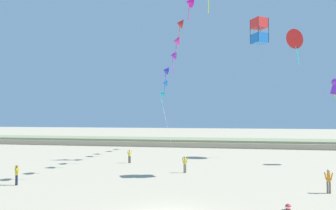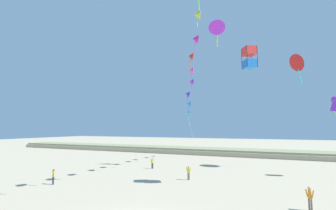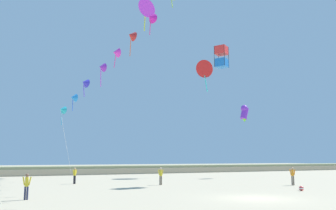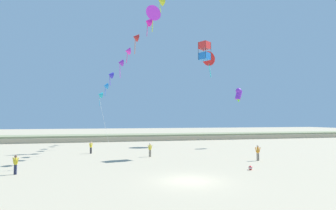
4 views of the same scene
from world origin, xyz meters
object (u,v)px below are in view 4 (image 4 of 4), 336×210
at_px(person_near_left, 258,152).
at_px(person_near_right, 91,147).
at_px(large_kite_outer_drift, 152,14).
at_px(beach_ball, 250,168).
at_px(person_far_left, 16,163).
at_px(large_kite_high_solo, 239,95).
at_px(large_kite_low_lead, 210,58).
at_px(large_kite_mid_trail, 205,51).
at_px(person_mid_center, 150,149).

distance_m(person_near_left, person_near_right, 20.67).
distance_m(large_kite_outer_drift, beach_ball, 29.01).
relative_size(person_near_left, person_far_left, 1.07).
xyz_separation_m(person_far_left, large_kite_high_solo, (28.43, 15.19, 7.67)).
bearing_deg(beach_ball, large_kite_high_solo, 63.52).
relative_size(large_kite_high_solo, beach_ball, 6.54).
xyz_separation_m(person_far_left, large_kite_outer_drift, (14.21, 16.45, 20.34)).
relative_size(person_near_left, large_kite_low_lead, 0.33).
relative_size(person_near_right, large_kite_mid_trail, 0.69).
relative_size(person_mid_center, beach_ball, 4.47).
xyz_separation_m(large_kite_low_lead, large_kite_high_solo, (2.85, -5.21, -7.11)).
distance_m(person_far_left, large_kite_high_solo, 33.13).
xyz_separation_m(person_near_right, large_kite_outer_drift, (8.90, 4.26, 20.33)).
height_order(person_near_left, person_near_right, person_near_left).
height_order(person_near_left, beach_ball, person_near_left).
xyz_separation_m(large_kite_low_lead, large_kite_outer_drift, (-11.37, -3.95, 5.56)).
height_order(large_kite_outer_drift, beach_ball, large_kite_outer_drift).
relative_size(person_near_right, person_mid_center, 0.97).
xyz_separation_m(person_near_right, person_mid_center, (6.99, -4.82, 0.03)).
bearing_deg(large_kite_outer_drift, beach_ball, -74.71).
relative_size(person_near_left, beach_ball, 4.58).
bearing_deg(person_near_right, beach_ball, -46.62).
distance_m(person_near_right, large_kite_high_solo, 24.54).
bearing_deg(large_kite_mid_trail, person_far_left, -159.96).
height_order(person_near_right, beach_ball, person_near_right).
bearing_deg(person_near_right, person_far_left, -113.51).
relative_size(person_far_left, large_kite_outer_drift, 0.37).
distance_m(person_mid_center, person_far_left, 14.34).
distance_m(person_far_left, large_kite_low_lead, 35.90).
height_order(person_near_right, large_kite_low_lead, large_kite_low_lead).
bearing_deg(beach_ball, person_near_left, 50.87).
bearing_deg(large_kite_mid_trail, large_kite_low_lead, 64.53).
relative_size(person_far_left, beach_ball, 4.29).
xyz_separation_m(person_far_left, large_kite_low_lead, (25.58, 20.40, 14.78)).
relative_size(person_mid_center, large_kite_outer_drift, 0.39).
relative_size(large_kite_mid_trail, beach_ball, 6.30).
xyz_separation_m(person_near_left, person_near_right, (-17.77, 10.57, -0.05)).
bearing_deg(person_far_left, person_mid_center, 30.95).
relative_size(person_mid_center, large_kite_high_solo, 0.68).
relative_size(person_near_right, large_kite_high_solo, 0.66).
bearing_deg(large_kite_low_lead, large_kite_outer_drift, -160.85).
relative_size(person_near_left, large_kite_outer_drift, 0.40).
distance_m(person_near_right, large_kite_outer_drift, 22.60).
bearing_deg(large_kite_outer_drift, large_kite_high_solo, -5.09).
bearing_deg(person_far_left, person_near_right, 66.49).
xyz_separation_m(large_kite_high_solo, large_kite_outer_drift, (-14.22, 1.27, 12.67)).
height_order(person_near_left, large_kite_high_solo, large_kite_high_solo).
distance_m(person_near_left, person_far_left, 23.13).
bearing_deg(large_kite_outer_drift, person_far_left, -130.81).
xyz_separation_m(person_near_left, person_mid_center, (-10.78, 5.74, -0.02)).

